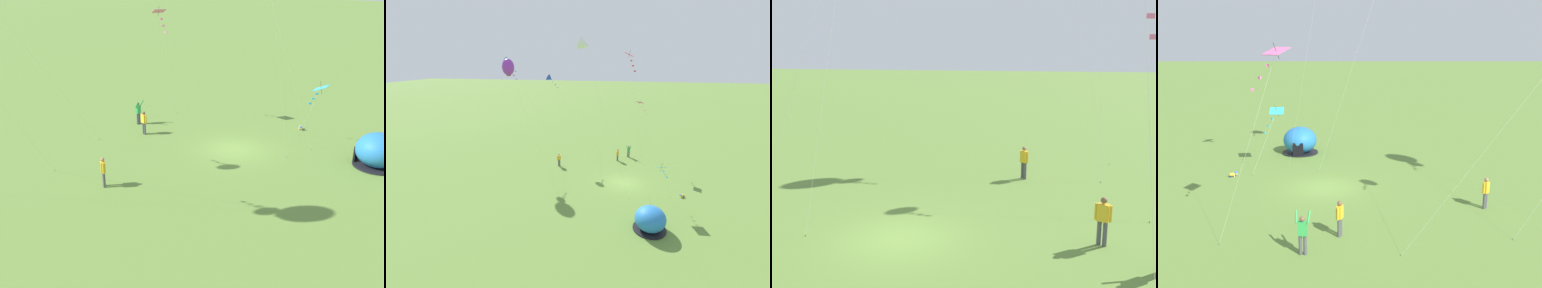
% 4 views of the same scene
% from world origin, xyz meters
% --- Properties ---
extents(ground_plane, '(300.00, 300.00, 0.00)m').
position_xyz_m(ground_plane, '(0.00, 0.00, 0.00)').
color(ground_plane, olive).
extents(popup_tent, '(2.81, 2.81, 2.10)m').
position_xyz_m(popup_tent, '(-8.43, -2.42, 1.00)').
color(popup_tent, '#2672BF').
rests_on(popup_tent, ground).
extents(toddler_crawling, '(0.37, 0.55, 0.32)m').
position_xyz_m(toddler_crawling, '(-2.18, -6.12, 0.18)').
color(toddler_crawling, gold).
rests_on(toddler_crawling, ground).
extents(person_strolling, '(0.56, 0.35, 1.72)m').
position_xyz_m(person_strolling, '(6.88, 1.07, 0.96)').
color(person_strolling, '#4C4C51').
rests_on(person_strolling, ground).
extents(person_far_back, '(0.48, 0.68, 1.89)m').
position_xyz_m(person_far_back, '(8.68, -0.45, 1.00)').
color(person_far_back, '#4C4C51').
rests_on(person_far_back, ground).
extents(person_near_tent, '(0.47, 0.43, 1.72)m').
position_xyz_m(person_near_tent, '(3.41, 8.76, 0.96)').
color(person_near_tent, '#4C4C51').
rests_on(person_near_tent, ground).
extents(kite_cyan, '(2.26, 2.02, 4.47)m').
position_xyz_m(kite_cyan, '(-4.12, -3.56, 3.88)').
color(kite_cyan, silver).
rests_on(kite_cyan, ground).
extents(kite_red, '(4.52, 3.47, 14.70)m').
position_xyz_m(kite_red, '(-0.41, 0.06, 13.82)').
color(kite_red, silver).
rests_on(kite_red, ground).
extents(kite_blue, '(0.98, 8.33, 11.79)m').
position_xyz_m(kite_blue, '(9.08, 11.43, 11.19)').
color(kite_blue, silver).
rests_on(kite_blue, ground).
extents(kite_white, '(1.21, 5.56, 15.78)m').
position_xyz_m(kite_white, '(-3.05, 4.26, 15.08)').
color(kite_white, silver).
rests_on(kite_white, ground).
extents(kite_teal, '(0.95, 8.56, 14.15)m').
position_xyz_m(kite_teal, '(7.01, 16.91, 13.55)').
color(kite_teal, silver).
rests_on(kite_teal, ground).
extents(kite_pink, '(1.21, 3.39, 8.74)m').
position_xyz_m(kite_pink, '(7.30, -1.66, 8.08)').
color(kite_pink, silver).
rests_on(kite_pink, ground).
extents(kite_purple, '(4.26, 3.54, 13.94)m').
position_xyz_m(kite_purple, '(4.53, 15.63, 12.86)').
color(kite_purple, silver).
rests_on(kite_purple, ground).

